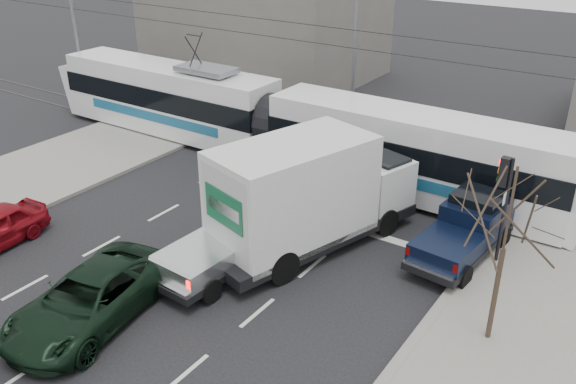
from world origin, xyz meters
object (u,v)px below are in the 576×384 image
Objects in this scene: box_truck at (309,195)px; navy_pickup at (467,228)px; bare_tree at (509,218)px; tram at (275,123)px; traffic_signal at (504,187)px; silver_pickup at (236,234)px; green_car at (90,298)px; street_lamp_far at (352,26)px.

navy_pickup is (4.66, 2.46, -0.93)m from box_truck.
bare_tree is 7.15m from box_truck.
tram is at bearing 149.42° from bare_tree.
box_truck is at bearing -156.26° from traffic_signal.
silver_pickup is at bearing -137.29° from navy_pickup.
silver_pickup is (-8.13, -0.63, -2.78)m from bare_tree.
bare_tree is 0.87× the size of silver_pickup.
street_lamp_far is at bearing 87.38° from green_car.
box_truck is at bearing 60.47° from silver_pickup.
navy_pickup is (-0.94, 0.00, -1.73)m from traffic_signal.
silver_pickup is at bearing -146.51° from traffic_signal.
bare_tree reaches higher than silver_pickup.
green_car is at bearing -83.25° from street_lamp_far.
traffic_signal is 0.43× the size of box_truck.
tram reaches higher than silver_pickup.
street_lamp_far is 1.80× the size of navy_pickup.
tram is (-10.90, 3.11, -0.91)m from traffic_signal.
street_lamp_far is at bearing 129.33° from box_truck.
navy_pickup is at bearing 179.99° from traffic_signal.
tram reaches higher than box_truck.
tram reaches higher than bare_tree.
box_truck is at bearing -46.44° from tram.
green_car is at bearing -131.90° from traffic_signal.
navy_pickup is (9.71, -9.50, -4.10)m from street_lamp_far.
navy_pickup is (-2.07, 4.00, -2.78)m from bare_tree.
silver_pickup is 2.74m from box_truck.
traffic_signal is 0.63× the size of silver_pickup.
street_lamp_far reaches higher than navy_pickup.
street_lamp_far is (-11.79, 13.50, 1.32)m from bare_tree.
bare_tree is 4.28m from traffic_signal.
traffic_signal is 0.72× the size of navy_pickup.
street_lamp_far is at bearing 107.78° from silver_pickup.
street_lamp_far is at bearing 138.28° from traffic_signal.
box_truck is (-6.73, 1.53, -1.85)m from bare_tree.
tram is (-12.03, 7.11, -1.96)m from bare_tree.
street_lamp_far is 13.37m from box_truck.
bare_tree is 5.29m from navy_pickup.
street_lamp_far is at bearing 140.94° from navy_pickup.
bare_tree is 0.60× the size of box_truck.
street_lamp_far is 0.36× the size of tram.
box_truck is 5.35m from navy_pickup.
green_car is (2.24, -18.89, -4.36)m from street_lamp_far.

